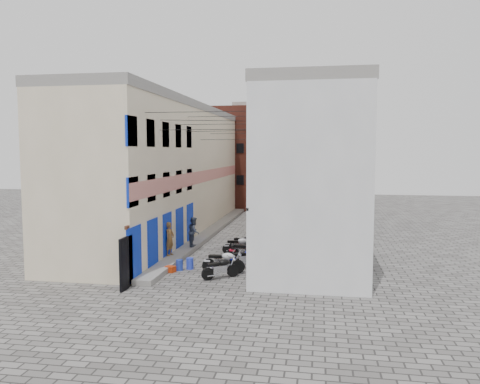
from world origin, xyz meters
The scene contains 21 objects.
ground centered at (0.00, 0.00, 0.00)m, with size 90.00×90.00×0.00m, color #504D4B.
plinth centered at (-2.05, 13.00, 0.12)m, with size 0.90×26.00×0.25m, color gray.
building_left centered at (-4.98, 12.95, 4.50)m, with size 5.10×27.00×9.00m.
building_right centered at (5.00, 13.00, 4.51)m, with size 5.94×26.00×9.00m.
building_far_brick_left centered at (-2.00, 28.00, 5.00)m, with size 6.00×6.00×10.00m, color maroon.
building_far_brick_right centered at (3.00, 30.00, 4.00)m, with size 5.00×6.00×8.00m, color maroon.
building_far_concrete centered at (0.00, 34.00, 5.50)m, with size 8.00×5.00×11.00m, color gray.
far_shopfront centered at (0.00, 25.20, 1.20)m, with size 2.00×0.30×2.40m, color black.
overhead_wires centered at (0.00, 7.64, 7.12)m, with size 5.80×13.02×1.32m.
motorcycle_a centered at (1.04, 1.77, 0.53)m, with size 0.58×1.82×1.06m, color black, non-canonical shape.
motorcycle_b centered at (0.97, 2.76, 0.59)m, with size 0.65×2.05×1.19m, color silver, non-canonical shape.
motorcycle_c centered at (1.90, 3.85, 0.55)m, with size 0.60×1.90×1.10m, color #0D16C8, non-canonical shape.
motorcycle_d centered at (1.80, 5.01, 0.63)m, with size 0.69×2.18×1.26m, color red, non-canonical shape.
motorcycle_e centered at (1.32, 6.03, 0.49)m, with size 0.54×1.71×0.99m, color black, non-canonical shape.
motorcycle_f centered at (1.01, 6.87, 0.54)m, with size 0.59×1.87×1.08m, color #A7A6AB, non-canonical shape.
motorcycle_g centered at (1.14, 7.88, 0.50)m, with size 0.54×1.71×0.99m, color black, non-canonical shape.
person_a centered at (-2.35, 4.85, 1.14)m, with size 0.65×0.42×1.77m, color brown.
person_b centered at (-1.70, 7.34, 1.10)m, with size 0.83×0.65×1.71m, color #343D4F.
water_jug_near centered at (-1.21, 2.85, 0.26)m, with size 0.33×0.33×0.52m, color #2139A5.
water_jug_far centered at (-0.78, 3.17, 0.28)m, with size 0.35×0.35×0.55m, color blue.
red_crate centered at (-1.55, 2.47, 0.14)m, with size 0.46×0.34×0.29m, color #BC330D.
Camera 1 is at (5.39, -18.50, 5.77)m, focal length 35.00 mm.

